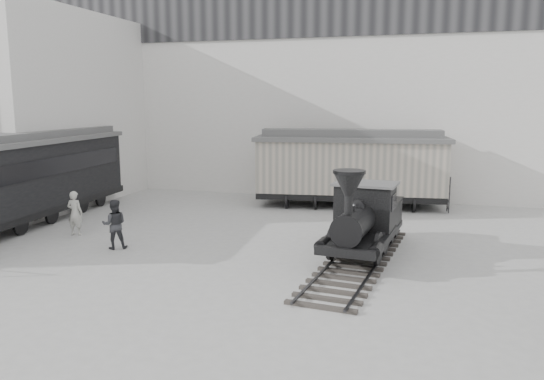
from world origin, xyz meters
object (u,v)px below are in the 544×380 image
(locomotive, at_px, (363,224))
(visitor_a, at_px, (75,213))
(boxcar, at_px, (350,166))
(passenger_coach, at_px, (19,178))
(visitor_b, at_px, (114,224))

(locomotive, bearing_deg, visitor_a, -173.63)
(boxcar, xyz_separation_m, visitor_a, (-9.01, -8.21, -1.07))
(passenger_coach, relative_size, visitor_a, 7.84)
(boxcar, distance_m, visitor_b, 11.54)
(visitor_b, bearing_deg, boxcar, -153.47)
(visitor_a, bearing_deg, passenger_coach, -16.97)
(locomotive, distance_m, boxcar, 8.28)
(passenger_coach, distance_m, visitor_b, 5.91)
(boxcar, height_order, visitor_a, boxcar)
(locomotive, distance_m, passenger_coach, 13.62)
(locomotive, height_order, boxcar, boxcar)
(locomotive, height_order, visitor_a, locomotive)
(locomotive, bearing_deg, boxcar, 106.42)
(locomotive, bearing_deg, visitor_b, -165.00)
(passenger_coach, relative_size, visitor_b, 7.77)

